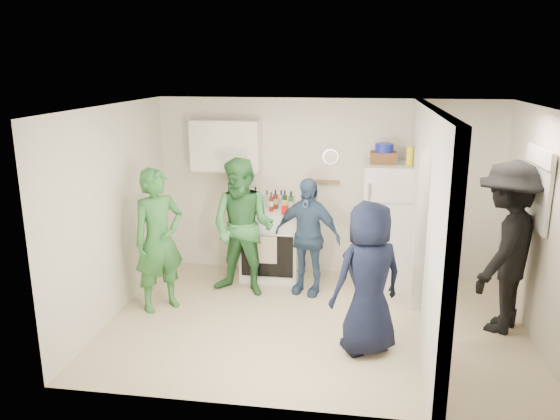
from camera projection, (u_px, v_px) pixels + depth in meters
The scene contains 38 objects.
floor at pixel (315, 323), 6.41m from camera, with size 4.80×4.80×0.00m, color #CCB590.
wall_back at pixel (326, 188), 7.72m from camera, with size 4.80×4.80×0.00m, color silver.
wall_front at pixel (299, 277), 4.47m from camera, with size 4.80×4.80×0.00m, color silver.
wall_left at pixel (114, 212), 6.43m from camera, with size 3.40×3.40×0.00m, color silver.
wall_right at pixel (543, 230), 5.75m from camera, with size 3.40×3.40×0.00m, color silver.
ceiling at pixel (318, 107), 5.77m from camera, with size 4.80×4.80×0.00m, color white.
partition_pier_back at pixel (417, 201), 6.97m from camera, with size 0.12×1.20×2.50m, color silver.
partition_pier_front at pixel (440, 260), 4.87m from camera, with size 0.12×1.20×2.50m, color silver.
partition_header at pixel (434, 128), 5.65m from camera, with size 0.12×1.00×0.40m, color silver.
stove at pixel (271, 244), 7.70m from camera, with size 0.82×0.69×0.98m, color white.
upper_cabinet at pixel (226, 145), 7.59m from camera, with size 0.95×0.34×0.70m, color silver.
fridge at pixel (388, 225), 7.36m from camera, with size 0.69×0.67×1.68m, color silver.
wicker_basket at pixel (384, 157), 7.18m from camera, with size 0.35×0.25×0.15m, color brown.
blue_bowl at pixel (384, 148), 7.15m from camera, with size 0.24×0.24×0.11m, color navy.
yellow_cup_stack_top at pixel (410, 156), 6.98m from camera, with size 0.09×0.09×0.25m, color yellow.
wall_clock at pixel (331, 157), 7.57m from camera, with size 0.22×0.22×0.03m, color white.
spice_shelf at pixel (326, 182), 7.64m from camera, with size 0.35×0.08×0.03m, color olive.
nook_window at pixel (540, 189), 5.84m from camera, with size 0.03×0.70×0.80m, color black.
nook_window_frame at pixel (539, 189), 5.84m from camera, with size 0.04×0.76×0.86m, color white.
nook_valance at pixel (540, 156), 5.76m from camera, with size 0.04×0.82×0.18m, color white.
yellow_cup_stack_stove at pixel (260, 205), 7.35m from camera, with size 0.09×0.09×0.25m, color #E3F114.
red_cup at pixel (285, 210), 7.34m from camera, with size 0.09×0.09×0.12m, color red.
person_green_left at pixel (159, 240), 6.60m from camera, with size 0.64×0.42×1.77m, color #387C31.
person_green_center at pixel (243, 228), 7.04m from camera, with size 0.88×0.68×1.80m, color #3E8A3C.
person_denim at pixel (307, 236), 7.10m from camera, with size 0.91×0.38×1.55m, color #33506F.
person_navy at pixel (368, 279), 5.60m from camera, with size 0.79×0.52×1.63m, color black.
person_nook at pixel (506, 247), 6.05m from camera, with size 1.26×0.72×1.95m, color black.
bottle_a at pixel (254, 199), 7.71m from camera, with size 0.07×0.07×0.24m, color maroon.
bottle_b at pixel (256, 202), 7.50m from camera, with size 0.07×0.07×0.25m, color #143C16.
bottle_c at pixel (267, 199), 7.70m from camera, with size 0.06×0.06×0.25m, color #B1BAC0.
bottle_d at pixel (271, 202), 7.48m from camera, with size 0.06×0.06×0.27m, color #5B1C10.
bottle_e at pixel (281, 199), 7.69m from camera, with size 0.07×0.07×0.25m, color #AFB9C2.
bottle_f at pixel (285, 200), 7.55m from camera, with size 0.07×0.07×0.28m, color #133515.
bottle_g at pixel (291, 200), 7.63m from camera, with size 0.07×0.07×0.24m, color #9F6734.
bottle_h at pixel (247, 201), 7.45m from camera, with size 0.07×0.07×0.30m, color silver.
bottle_i at pixel (276, 199), 7.61m from camera, with size 0.07×0.07×0.27m, color #601D10.
bottle_j at pixel (291, 202), 7.42m from camera, with size 0.07×0.07×0.30m, color #21622C.
bottle_k at pixel (256, 198), 7.60m from camera, with size 0.07×0.07×0.32m, color maroon.
Camera 1 is at (0.46, -5.85, 2.94)m, focal length 35.00 mm.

